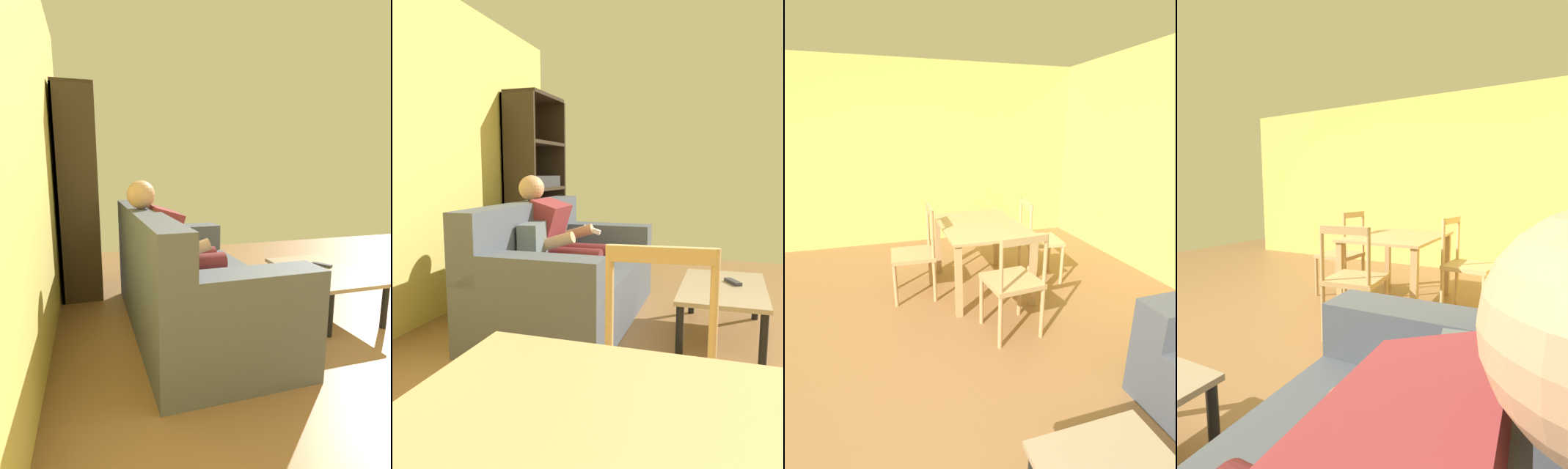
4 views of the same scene
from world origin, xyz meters
The scene contains 6 objects.
ground_plane centered at (0.00, 0.00, 0.00)m, with size 8.36×8.36×0.00m, color brown.
wall_side centered at (-3.18, 0.00, 1.29)m, with size 0.12×5.76×2.59m, color #D2BE5D.
dining_table centered at (-1.32, 0.81, 0.60)m, with size 1.17×0.84×0.72m.
dining_chair_near_wall centered at (-1.32, 1.50, 0.47)m, with size 0.47×0.47×0.92m.
dining_chair_facing_couch centered at (-0.40, 0.81, 0.46)m, with size 0.46×0.46×0.91m.
dining_chair_by_doorway centered at (-1.32, 0.12, 0.46)m, with size 0.43×0.43×0.95m.
Camera 3 is at (1.87, -0.16, 1.66)m, focal length 25.23 mm.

